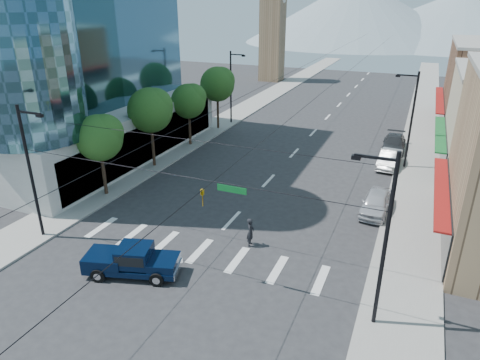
% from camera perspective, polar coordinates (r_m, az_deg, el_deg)
% --- Properties ---
extents(ground, '(160.00, 160.00, 0.00)m').
position_cam_1_polar(ground, '(26.52, -6.55, -11.07)').
color(ground, '#28282B').
rests_on(ground, ground).
extents(sidewalk_left, '(4.00, 120.00, 0.15)m').
position_cam_1_polar(sidewalk_left, '(65.02, 1.49, 9.91)').
color(sidewalk_left, gray).
rests_on(sidewalk_left, ground).
extents(sidewalk_right, '(4.00, 120.00, 0.15)m').
position_cam_1_polar(sidewalk_right, '(60.72, 23.22, 7.11)').
color(sidewalk_right, gray).
rests_on(sidewalk_right, ground).
extents(office_tower, '(29.50, 27.00, 30.00)m').
position_cam_1_polar(office_tower, '(49.82, -27.66, 20.21)').
color(office_tower, '#B7B7B2').
rests_on(office_tower, ground).
extents(clock_tower, '(4.80, 4.80, 20.40)m').
position_cam_1_polar(clock_tower, '(85.64, 4.39, 20.16)').
color(clock_tower, '#8C6B4C').
rests_on(clock_tower, ground).
extents(mountain_left, '(80.00, 80.00, 22.00)m').
position_cam_1_polar(mountain_left, '(170.97, 15.26, 20.99)').
color(mountain_left, gray).
rests_on(mountain_left, ground).
extents(mountain_right, '(90.00, 90.00, 18.00)m').
position_cam_1_polar(mountain_right, '(179.21, 27.42, 18.76)').
color(mountain_right, gray).
rests_on(mountain_right, ground).
extents(tree_near, '(3.65, 3.64, 6.71)m').
position_cam_1_polar(tree_near, '(34.93, -18.03, 5.57)').
color(tree_near, black).
rests_on(tree_near, ground).
extents(tree_midnear, '(4.09, 4.09, 7.52)m').
position_cam_1_polar(tree_midnear, '(40.10, -11.69, 9.27)').
color(tree_midnear, black).
rests_on(tree_midnear, ground).
extents(tree_midfar, '(3.65, 3.64, 6.71)m').
position_cam_1_polar(tree_midfar, '(46.00, -6.70, 10.55)').
color(tree_midfar, black).
rests_on(tree_midfar, ground).
extents(tree_far, '(4.09, 4.09, 7.52)m').
position_cam_1_polar(tree_far, '(51.96, -2.86, 12.78)').
color(tree_far, black).
rests_on(tree_far, ground).
extents(signal_rig, '(21.80, 0.20, 9.00)m').
position_cam_1_polar(signal_rig, '(23.37, -7.84, -2.96)').
color(signal_rig, black).
rests_on(signal_rig, ground).
extents(lamp_pole_nw, '(2.00, 0.25, 9.00)m').
position_cam_1_polar(lamp_pole_nw, '(54.50, -1.10, 12.58)').
color(lamp_pole_nw, black).
rests_on(lamp_pole_nw, ground).
extents(lamp_pole_ne, '(2.00, 0.25, 9.00)m').
position_cam_1_polar(lamp_pole_ne, '(42.07, 21.78, 7.83)').
color(lamp_pole_ne, black).
rests_on(lamp_pole_ne, ground).
extents(pickup_truck, '(5.77, 3.40, 1.85)m').
position_cam_1_polar(pickup_truck, '(25.75, -14.26, -10.28)').
color(pickup_truck, black).
rests_on(pickup_truck, ground).
extents(pedestrian, '(0.59, 0.78, 1.94)m').
position_cam_1_polar(pedestrian, '(27.68, 1.41, -6.95)').
color(pedestrian, black).
rests_on(pedestrian, ground).
extents(parked_car_near, '(2.18, 4.92, 1.64)m').
position_cam_1_polar(parked_car_near, '(33.40, 17.70, -2.89)').
color(parked_car_near, silver).
rests_on(parked_car_near, ground).
extents(parked_car_mid, '(2.05, 4.93, 1.59)m').
position_cam_1_polar(parked_car_mid, '(42.99, 19.29, 2.67)').
color(parked_car_mid, silver).
rests_on(parked_car_mid, ground).
extents(parked_car_far, '(2.33, 5.56, 1.60)m').
position_cam_1_polar(parked_car_far, '(47.80, 19.84, 4.59)').
color(parked_car_far, '#303032').
rests_on(parked_car_far, ground).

